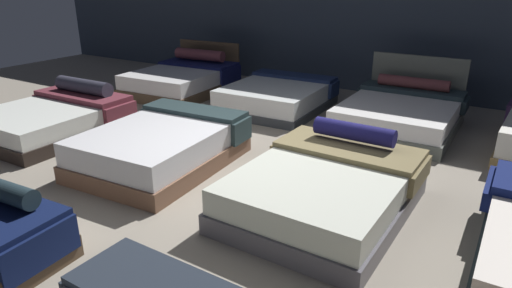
% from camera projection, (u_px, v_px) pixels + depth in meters
% --- Properties ---
extents(ground_plane, '(18.00, 18.00, 0.02)m').
position_uv_depth(ground_plane, '(243.00, 180.00, 5.31)').
color(ground_plane, gray).
extents(showroom_back_wall, '(18.00, 0.06, 3.50)m').
position_uv_depth(showroom_back_wall, '(379.00, 4.00, 8.54)').
color(showroom_back_wall, '#333D4C').
rests_on(showroom_back_wall, ground_plane).
extents(bed_4, '(1.75, 2.00, 0.72)m').
position_uv_depth(bed_4, '(54.00, 118.00, 6.75)').
color(bed_4, black).
rests_on(bed_4, ground_plane).
extents(bed_5, '(1.64, 2.10, 0.56)m').
position_uv_depth(bed_5, '(162.00, 146.00, 5.62)').
color(bed_5, brown).
rests_on(bed_5, ground_plane).
extents(bed_6, '(1.65, 2.09, 0.75)m').
position_uv_depth(bed_6, '(325.00, 188.00, 4.53)').
color(bed_6, '#545159').
rests_on(bed_6, ground_plane).
extents(bed_8, '(1.75, 2.23, 0.91)m').
position_uv_depth(bed_8, '(184.00, 79.00, 9.12)').
color(bed_8, brown).
rests_on(bed_8, ground_plane).
extents(bed_9, '(1.71, 1.99, 0.50)m').
position_uv_depth(bed_9, '(277.00, 96.00, 8.00)').
color(bed_9, '#2B3036').
rests_on(bed_9, ground_plane).
extents(bed_10, '(1.75, 2.08, 1.01)m').
position_uv_depth(bed_10, '(400.00, 113.00, 6.97)').
color(bed_10, '#535952').
rests_on(bed_10, ground_plane).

